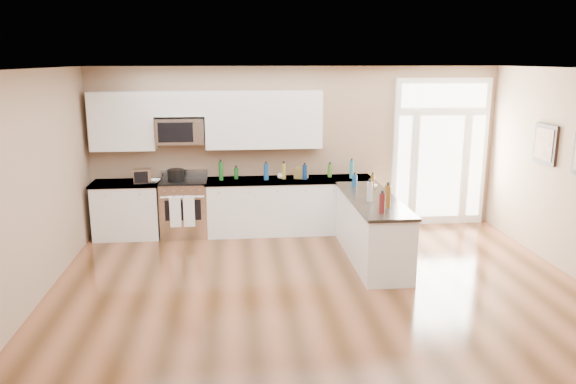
# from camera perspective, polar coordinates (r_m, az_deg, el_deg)

# --- Properties ---
(ground) EXTENTS (8.00, 8.00, 0.00)m
(ground) POSITION_cam_1_polar(r_m,az_deg,el_deg) (6.35, 4.97, -13.97)
(ground) COLOR #452913
(room_shell) EXTENTS (8.00, 8.00, 8.00)m
(room_shell) POSITION_cam_1_polar(r_m,az_deg,el_deg) (5.77, 5.31, 1.28)
(room_shell) COLOR #9C7E62
(room_shell) RESTS_ON ground
(back_cabinet_left) EXTENTS (1.10, 0.66, 0.94)m
(back_cabinet_left) POSITION_cam_1_polar(r_m,az_deg,el_deg) (9.73, -16.00, -1.90)
(back_cabinet_left) COLOR white
(back_cabinet_left) RESTS_ON ground
(back_cabinet_right) EXTENTS (2.85, 0.66, 0.94)m
(back_cabinet_right) POSITION_cam_1_polar(r_m,az_deg,el_deg) (9.60, 0.13, -1.57)
(back_cabinet_right) COLOR white
(back_cabinet_right) RESTS_ON ground
(peninsula_cabinet) EXTENTS (0.69, 2.32, 0.94)m
(peninsula_cabinet) POSITION_cam_1_polar(r_m,az_deg,el_deg) (8.41, 8.48, -3.92)
(peninsula_cabinet) COLOR white
(peninsula_cabinet) RESTS_ON ground
(upper_cabinet_left) EXTENTS (1.04, 0.33, 0.95)m
(upper_cabinet_left) POSITION_cam_1_polar(r_m,az_deg,el_deg) (9.60, -16.48, 6.91)
(upper_cabinet_left) COLOR white
(upper_cabinet_left) RESTS_ON room_shell
(upper_cabinet_right) EXTENTS (1.94, 0.33, 0.95)m
(upper_cabinet_right) POSITION_cam_1_polar(r_m,az_deg,el_deg) (9.44, -2.48, 7.35)
(upper_cabinet_right) COLOR white
(upper_cabinet_right) RESTS_ON room_shell
(upper_cabinet_short) EXTENTS (0.82, 0.33, 0.40)m
(upper_cabinet_short) POSITION_cam_1_polar(r_m,az_deg,el_deg) (9.45, -10.98, 8.79)
(upper_cabinet_short) COLOR white
(upper_cabinet_short) RESTS_ON room_shell
(microwave) EXTENTS (0.78, 0.41, 0.42)m
(microwave) POSITION_cam_1_polar(r_m,az_deg,el_deg) (9.45, -10.89, 6.12)
(microwave) COLOR silver
(microwave) RESTS_ON room_shell
(entry_door) EXTENTS (1.70, 0.10, 2.60)m
(entry_door) POSITION_cam_1_polar(r_m,az_deg,el_deg) (10.29, 15.18, 3.89)
(entry_door) COLOR white
(entry_door) RESTS_ON ground
(wall_art_near) EXTENTS (0.05, 0.58, 0.58)m
(wall_art_near) POSITION_cam_1_polar(r_m,az_deg,el_deg) (9.06, 24.68, 4.45)
(wall_art_near) COLOR black
(wall_art_near) RESTS_ON room_shell
(kitchen_range) EXTENTS (0.77, 0.69, 1.08)m
(kitchen_range) POSITION_cam_1_polar(r_m,az_deg,el_deg) (9.58, -10.45, -1.57)
(kitchen_range) COLOR silver
(kitchen_range) RESTS_ON ground
(stockpot) EXTENTS (0.31, 0.31, 0.21)m
(stockpot) POSITION_cam_1_polar(r_m,az_deg,el_deg) (9.44, -11.32, 1.74)
(stockpot) COLOR black
(stockpot) RESTS_ON kitchen_range
(toaster_oven) EXTENTS (0.31, 0.26, 0.24)m
(toaster_oven) POSITION_cam_1_polar(r_m,az_deg,el_deg) (9.44, -14.60, 1.61)
(toaster_oven) COLOR silver
(toaster_oven) RESTS_ON back_cabinet_left
(cardboard_box) EXTENTS (0.26, 0.23, 0.18)m
(cardboard_box) POSITION_cam_1_polar(r_m,az_deg,el_deg) (9.52, 1.35, 1.95)
(cardboard_box) COLOR brown
(cardboard_box) RESTS_ON back_cabinet_right
(bowl_left) EXTENTS (0.23, 0.23, 0.05)m
(bowl_left) POSITION_cam_1_polar(r_m,az_deg,el_deg) (9.45, -13.49, 1.11)
(bowl_left) COLOR white
(bowl_left) RESTS_ON back_cabinet_left
(bowl_peninsula) EXTENTS (0.17, 0.17, 0.05)m
(bowl_peninsula) POSITION_cam_1_polar(r_m,az_deg,el_deg) (8.89, 8.53, 0.57)
(bowl_peninsula) COLOR white
(bowl_peninsula) RESTS_ON peninsula_cabinet
(cup_counter) EXTENTS (0.13, 0.13, 0.09)m
(cup_counter) POSITION_cam_1_polar(r_m,az_deg,el_deg) (9.49, -0.77, 1.63)
(cup_counter) COLOR white
(cup_counter) RESTS_ON back_cabinet_right
(counter_bottles) EXTENTS (2.40, 2.46, 0.31)m
(counter_bottles) POSITION_cam_1_polar(r_m,az_deg,el_deg) (8.81, 3.20, 1.28)
(counter_bottles) COLOR #19591E
(counter_bottles) RESTS_ON back_cabinet_right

